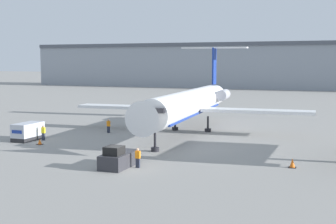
# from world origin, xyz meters

# --- Properties ---
(ground_plane) EXTENTS (600.00, 600.00, 0.00)m
(ground_plane) POSITION_xyz_m (0.00, 0.00, 0.00)
(ground_plane) COLOR gray
(terminal_building) EXTENTS (180.00, 16.80, 14.81)m
(terminal_building) POSITION_xyz_m (0.00, 120.00, 7.43)
(terminal_building) COLOR #8C939E
(terminal_building) RESTS_ON ground
(airplane_main) EXTENTS (29.91, 32.81, 10.88)m
(airplane_main) POSITION_xyz_m (-1.10, 20.64, 3.60)
(airplane_main) COLOR white
(airplane_main) RESTS_ON ground
(pushback_tug) EXTENTS (1.92, 4.17, 1.89)m
(pushback_tug) POSITION_xyz_m (-0.44, 0.33, 0.71)
(pushback_tug) COLOR #2D2D33
(pushback_tug) RESTS_ON ground
(luggage_cart) EXTENTS (1.84, 3.73, 1.94)m
(luggage_cart) POSITION_xyz_m (-15.95, 8.53, 0.97)
(luggage_cart) COLOR #232326
(luggage_cart) RESTS_ON ground
(worker_near_tug) EXTENTS (0.40, 0.24, 1.63)m
(worker_near_tug) POSITION_xyz_m (1.14, 0.65, 0.85)
(worker_near_tug) COLOR #232838
(worker_near_tug) RESTS_ON ground
(worker_by_wing) EXTENTS (0.40, 0.24, 1.70)m
(worker_by_wing) POSITION_xyz_m (-10.16, 16.55, 0.88)
(worker_by_wing) COLOR #232838
(worker_by_wing) RESTS_ON ground
(worker_on_apron) EXTENTS (0.40, 0.24, 1.71)m
(worker_on_apron) POSITION_xyz_m (-14.27, 9.04, 0.89)
(worker_on_apron) COLOR #232838
(worker_on_apron) RESTS_ON ground
(traffic_cone_left) EXTENTS (0.61, 0.61, 0.60)m
(traffic_cone_left) POSITION_xyz_m (-13.04, 6.72, 0.28)
(traffic_cone_left) COLOR black
(traffic_cone_left) RESTS_ON ground
(traffic_cone_right) EXTENTS (0.62, 0.62, 0.78)m
(traffic_cone_right) POSITION_xyz_m (13.04, 5.26, 0.37)
(traffic_cone_right) COLOR black
(traffic_cone_right) RESTS_ON ground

